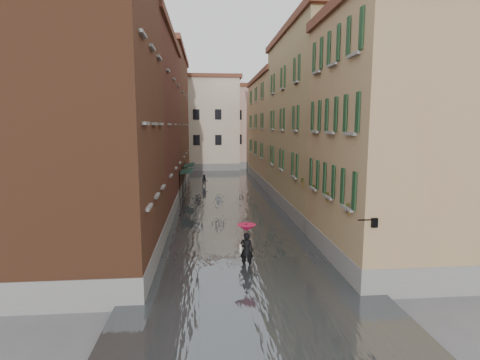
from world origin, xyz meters
name	(u,v)px	position (x,y,z in m)	size (l,w,h in m)	color
ground	(240,251)	(0.00, 0.00, 0.00)	(120.00, 120.00, 0.00)	#5B5A5D
floodwater	(227,200)	(0.00, 13.00, 0.10)	(10.00, 60.00, 0.20)	#4C5254
building_left_near	(82,126)	(-7.00, -2.00, 6.50)	(6.00, 8.00, 13.00)	brown
building_left_mid	(132,129)	(-7.00, 9.00, 6.25)	(6.00, 14.00, 12.50)	#55281B
building_left_far	(158,121)	(-7.00, 24.00, 7.00)	(6.00, 16.00, 14.00)	brown
building_right_near	(394,142)	(7.00, -2.00, 5.75)	(6.00, 8.00, 11.50)	#A67855
building_right_mid	(322,125)	(7.00, 9.00, 6.50)	(6.00, 14.00, 13.00)	#96865B
building_right_far	(282,132)	(7.00, 24.00, 5.75)	(6.00, 16.00, 11.50)	#A67855
building_end_cream	(197,125)	(-3.00, 38.00, 6.50)	(12.00, 9.00, 13.00)	beige
building_end_pink	(255,129)	(6.00, 40.00, 6.00)	(10.00, 9.00, 12.00)	#CAA98E
awning_near	(186,172)	(-3.48, 14.04, 2.48)	(1.09, 3.42, 2.80)	#142D22
awning_far	(189,166)	(-3.49, 19.00, 2.47)	(1.09, 3.08, 2.80)	#142D22
wall_lantern	(373,222)	(4.33, -6.00, 3.01)	(0.71, 0.22, 0.35)	black
window_planters	(324,186)	(4.12, -0.81, 3.51)	(0.59, 8.06, 0.84)	#9B4A32
pedestrian_main	(246,243)	(0.06, -2.43, 1.21)	(0.89, 0.89, 2.06)	black
pedestrian_far	(204,181)	(-1.93, 20.03, 0.71)	(0.69, 0.54, 1.42)	black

